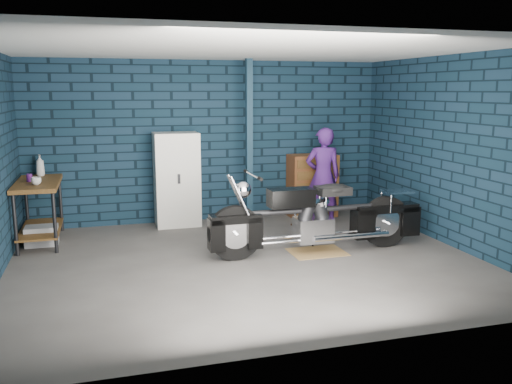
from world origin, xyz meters
TOP-DOWN VIEW (x-y plane):
  - ground at (0.00, 0.00)m, footprint 6.00×6.00m
  - room_walls at (0.00, 0.55)m, footprint 6.02×5.01m
  - support_post at (0.55, 1.95)m, footprint 0.10×0.10m
  - workbench at (-2.68, 1.75)m, footprint 0.60×1.40m
  - drip_mat at (1.03, 0.16)m, footprint 0.76×0.57m
  - motorcycle at (1.03, 0.16)m, footprint 2.61×0.72m
  - person at (1.74, 1.68)m, footprint 0.64×0.48m
  - storage_bin at (-2.66, 1.59)m, footprint 0.45×0.32m
  - locker at (-0.60, 2.23)m, footprint 0.72×0.51m
  - tool_chest at (1.78, 2.23)m, footprint 0.82×0.46m
  - shop_stool at (1.00, 0.76)m, footprint 0.39×0.39m
  - cup_a at (-2.66, 1.45)m, footprint 0.16×0.16m
  - cup_b at (-2.67, 1.49)m, footprint 0.12×0.12m
  - mug_purple at (-2.79, 1.76)m, footprint 0.09×0.09m
  - bottle at (-2.68, 2.29)m, footprint 0.16×0.16m

SIDE VIEW (x-z plane):
  - ground at x=0.00m, z-range 0.00..0.00m
  - drip_mat at x=1.03m, z-range 0.00..0.01m
  - storage_bin at x=-2.66m, z-range 0.00..0.28m
  - shop_stool at x=1.00m, z-range 0.00..0.60m
  - workbench at x=-2.68m, z-range 0.00..0.91m
  - tool_chest at x=1.78m, z-range 0.00..1.10m
  - motorcycle at x=1.03m, z-range 0.00..1.15m
  - locker at x=-0.60m, z-range 0.00..1.53m
  - person at x=1.74m, z-range 0.00..1.61m
  - cup_b at x=-2.67m, z-range 0.91..1.00m
  - cup_a at x=-2.66m, z-range 0.91..1.02m
  - mug_purple at x=-2.79m, z-range 0.91..1.02m
  - bottle at x=-2.68m, z-range 0.91..1.24m
  - support_post at x=0.55m, z-range 0.00..2.70m
  - room_walls at x=0.00m, z-range 0.55..3.26m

